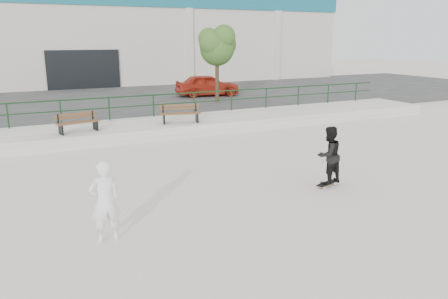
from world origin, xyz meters
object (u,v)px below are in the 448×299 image
tree (217,45)px  standing_skater (329,155)px  seated_skater (105,202)px  bench_right (180,114)px  bench_left (78,123)px  skateboard (327,184)px  red_car (207,85)px

tree → standing_skater: tree is taller
seated_skater → bench_right: bearing=-119.0°
bench_left → seated_skater: size_ratio=0.99×
bench_left → skateboard: size_ratio=2.08×
skateboard → standing_skater: size_ratio=0.50×
bench_right → standing_skater: size_ratio=1.10×
tree → red_car: 3.67m
tree → bench_left: bearing=-148.8°
red_car → standing_skater: size_ratio=2.45×
skateboard → bench_left: bearing=106.6°
bench_left → red_car: size_ratio=0.42×
bench_left → bench_right: bearing=-10.9°
bench_right → standing_skater: standing_skater is taller
red_car → skateboard: 16.16m
bench_left → red_car: (8.84, 7.67, 0.30)m
skateboard → seated_skater: (-6.21, -0.74, 0.77)m
bench_left → bench_right: 4.21m
bench_left → red_car: red_car is taller
bench_right → red_car: (4.63, 7.59, 0.28)m
bench_left → tree: 10.08m
bench_right → standing_skater: bearing=-69.1°
bench_left → skateboard: 9.82m
tree → skateboard: 13.88m
tree → red_car: size_ratio=1.07×
seated_skater → standing_skater: bearing=-173.3°
skateboard → tree: bearing=60.5°
skateboard → standing_skater: bearing=-17.5°
tree → seated_skater: bearing=-123.0°
red_car → standing_skater: 16.12m
bench_left → red_car: 11.70m
bench_left → standing_skater: size_ratio=1.04×
tree → standing_skater: 13.69m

